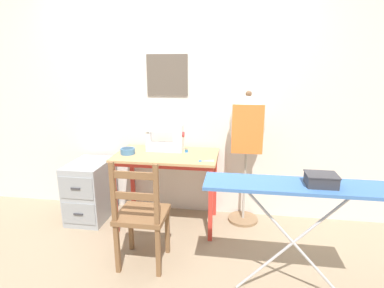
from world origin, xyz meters
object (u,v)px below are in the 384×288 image
sewing_machine (167,138)px  scissors (204,161)px  ironing_board (298,191)px  storage_box (321,180)px  wooden_chair (141,216)px  dress_form (247,130)px  filing_cabinet (90,190)px  thread_spool_near_machine (187,151)px  fabric_bowl (128,151)px

sewing_machine → scissors: size_ratio=2.66×
ironing_board → storage_box: bearing=-2.2°
sewing_machine → wooden_chair: (-0.03, -0.82, -0.46)m
dress_form → wooden_chair: bearing=-134.2°
storage_box → wooden_chair: bearing=172.5°
scissors → wooden_chair: 0.76m
filing_cabinet → scissors: bearing=-8.8°
dress_form → storage_box: dress_form is taller
thread_spool_near_machine → fabric_bowl: bearing=-166.6°
scissors → ironing_board: ironing_board is taller
wooden_chair → dress_form: bearing=45.8°
filing_cabinet → ironing_board: (1.99, -0.88, 0.50)m
ironing_board → thread_spool_near_machine: bearing=134.5°
fabric_bowl → wooden_chair: size_ratio=0.15×
dress_form → ironing_board: size_ratio=1.10×
scissors → filing_cabinet: bearing=171.2°
sewing_machine → storage_box: size_ratio=1.94×
wooden_chair → thread_spool_near_machine: bearing=72.3°
sewing_machine → ironing_board: 1.51m
thread_spool_near_machine → storage_box: storage_box is taller
sewing_machine → thread_spool_near_machine: size_ratio=9.68×
wooden_chair → scissors: bearing=48.4°
dress_form → storage_box: bearing=-66.4°
fabric_bowl → dress_form: dress_form is taller
sewing_machine → fabric_bowl: sewing_machine is taller
dress_form → storage_box: size_ratio=6.94×
dress_form → ironing_board: dress_form is taller
filing_cabinet → ironing_board: bearing=-23.8°
fabric_bowl → wooden_chair: bearing=-62.5°
filing_cabinet → ironing_board: 2.23m
wooden_chair → ironing_board: (1.17, -0.17, 0.36)m
thread_spool_near_machine → filing_cabinet: 1.17m
scissors → wooden_chair: size_ratio=0.16×
filing_cabinet → storage_box: storage_box is taller
filing_cabinet → ironing_board: size_ratio=0.50×
filing_cabinet → storage_box: size_ratio=3.15×
storage_box → dress_form: bearing=113.6°
fabric_bowl → ironing_board: 1.71m
wooden_chair → dress_form: dress_form is taller
dress_form → ironing_board: bearing=-72.9°
wooden_chair → ironing_board: bearing=-8.1°
scissors → sewing_machine: bearing=143.9°
thread_spool_near_machine → dress_form: bearing=9.6°
thread_spool_near_machine → wooden_chair: 0.88m
filing_cabinet → ironing_board: ironing_board is taller
scissors → dress_form: bearing=42.4°
thread_spool_near_machine → storage_box: 1.43m
fabric_bowl → thread_spool_near_machine: 0.59m
filing_cabinet → dress_form: 1.81m
thread_spool_near_machine → wooden_chair: bearing=-107.7°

